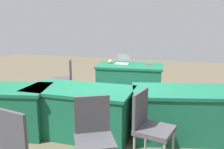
{
  "coord_description": "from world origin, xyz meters",
  "views": [
    {
      "loc": [
        -1.16,
        4.02,
        1.87
      ],
      "look_at": [
        0.03,
        -0.1,
        0.9
      ],
      "focal_mm": 41.0,
      "sensor_mm": 36.0,
      "label": 1
    }
  ],
  "objects_px": {
    "scissors_red": "(149,64)",
    "chair_tucked_left": "(65,77)",
    "table_foreground": "(130,81)",
    "chair_tucked_right": "(94,133)",
    "table_back_left": "(80,111)",
    "yarn_ball": "(110,61)",
    "chair_by_pillar": "(149,124)",
    "table_mid_right": "(188,113)",
    "laptop_silver": "(122,62)"
  },
  "relations": [
    {
      "from": "table_foreground",
      "to": "chair_tucked_left",
      "type": "height_order",
      "value": "chair_tucked_left"
    },
    {
      "from": "table_foreground",
      "to": "chair_by_pillar",
      "type": "height_order",
      "value": "chair_by_pillar"
    },
    {
      "from": "yarn_ball",
      "to": "scissors_red",
      "type": "relative_size",
      "value": 0.5
    },
    {
      "from": "chair_tucked_right",
      "to": "chair_by_pillar",
      "type": "height_order",
      "value": "chair_tucked_right"
    },
    {
      "from": "table_back_left",
      "to": "table_mid_right",
      "type": "bearing_deg",
      "value": -167.06
    },
    {
      "from": "table_foreground",
      "to": "yarn_ball",
      "type": "height_order",
      "value": "yarn_ball"
    },
    {
      "from": "table_back_left",
      "to": "chair_tucked_right",
      "type": "xyz_separation_m",
      "value": [
        -0.63,
        1.05,
        0.18
      ]
    },
    {
      "from": "yarn_ball",
      "to": "chair_tucked_left",
      "type": "bearing_deg",
      "value": 41.44
    },
    {
      "from": "table_foreground",
      "to": "chair_by_pillar",
      "type": "distance_m",
      "value": 2.9
    },
    {
      "from": "chair_by_pillar",
      "to": "laptop_silver",
      "type": "bearing_deg",
      "value": -146.93
    },
    {
      "from": "scissors_red",
      "to": "chair_tucked_right",
      "type": "bearing_deg",
      "value": 47.22
    },
    {
      "from": "table_mid_right",
      "to": "chair_tucked_left",
      "type": "bearing_deg",
      "value": -22.71
    },
    {
      "from": "chair_by_pillar",
      "to": "yarn_ball",
      "type": "xyz_separation_m",
      "value": [
        1.35,
        -2.84,
        0.26
      ]
    },
    {
      "from": "chair_by_pillar",
      "to": "chair_tucked_right",
      "type": "bearing_deg",
      "value": -37.76
    },
    {
      "from": "chair_tucked_right",
      "to": "scissors_red",
      "type": "bearing_deg",
      "value": -120.02
    },
    {
      "from": "table_mid_right",
      "to": "yarn_ball",
      "type": "relative_size",
      "value": 21.2
    },
    {
      "from": "table_back_left",
      "to": "scissors_red",
      "type": "relative_size",
      "value": 9.48
    },
    {
      "from": "table_back_left",
      "to": "scissors_red",
      "type": "xyz_separation_m",
      "value": [
        -0.78,
        -2.34,
        0.39
      ]
    },
    {
      "from": "laptop_silver",
      "to": "chair_by_pillar",
      "type": "bearing_deg",
      "value": 108.72
    },
    {
      "from": "chair_tucked_right",
      "to": "yarn_ball",
      "type": "bearing_deg",
      "value": -104.19
    },
    {
      "from": "chair_tucked_left",
      "to": "scissors_red",
      "type": "bearing_deg",
      "value": -88.96
    },
    {
      "from": "table_back_left",
      "to": "chair_tucked_left",
      "type": "xyz_separation_m",
      "value": [
        1.0,
        -1.51,
        0.16
      ]
    },
    {
      "from": "table_back_left",
      "to": "yarn_ball",
      "type": "height_order",
      "value": "yarn_ball"
    },
    {
      "from": "chair_tucked_right",
      "to": "scissors_red",
      "type": "distance_m",
      "value": 3.41
    },
    {
      "from": "laptop_silver",
      "to": "table_back_left",
      "type": "bearing_deg",
      "value": 85.01
    },
    {
      "from": "chair_tucked_right",
      "to": "scissors_red",
      "type": "xyz_separation_m",
      "value": [
        -0.15,
        -3.4,
        0.2
      ]
    },
    {
      "from": "table_foreground",
      "to": "table_mid_right",
      "type": "relative_size",
      "value": 0.84
    },
    {
      "from": "scissors_red",
      "to": "chair_tucked_left",
      "type": "bearing_deg",
      "value": -15.19
    },
    {
      "from": "scissors_red",
      "to": "table_back_left",
      "type": "bearing_deg",
      "value": 31.38
    },
    {
      "from": "table_foreground",
      "to": "chair_tucked_left",
      "type": "relative_size",
      "value": 1.68
    },
    {
      "from": "table_foreground",
      "to": "chair_tucked_right",
      "type": "xyz_separation_m",
      "value": [
        -0.28,
        3.24,
        0.18
      ]
    },
    {
      "from": "table_foreground",
      "to": "chair_tucked_right",
      "type": "distance_m",
      "value": 3.25
    },
    {
      "from": "table_back_left",
      "to": "chair_by_pillar",
      "type": "relative_size",
      "value": 1.77
    },
    {
      "from": "chair_tucked_right",
      "to": "table_mid_right",
      "type": "bearing_deg",
      "value": -153.81
    },
    {
      "from": "chair_by_pillar",
      "to": "yarn_ball",
      "type": "relative_size",
      "value": 10.7
    },
    {
      "from": "chair_tucked_right",
      "to": "yarn_ball",
      "type": "xyz_separation_m",
      "value": [
        0.78,
        -3.31,
        0.24
      ]
    },
    {
      "from": "table_mid_right",
      "to": "chair_by_pillar",
      "type": "height_order",
      "value": "chair_by_pillar"
    },
    {
      "from": "chair_tucked_left",
      "to": "yarn_ball",
      "type": "distance_m",
      "value": 1.16
    },
    {
      "from": "table_mid_right",
      "to": "yarn_ball",
      "type": "bearing_deg",
      "value": -45.44
    },
    {
      "from": "table_foreground",
      "to": "table_mid_right",
      "type": "bearing_deg",
      "value": 126.68
    },
    {
      "from": "table_back_left",
      "to": "chair_by_pillar",
      "type": "bearing_deg",
      "value": 154.04
    },
    {
      "from": "chair_tucked_right",
      "to": "yarn_ball",
      "type": "height_order",
      "value": "chair_tucked_right"
    },
    {
      "from": "chair_tucked_right",
      "to": "table_back_left",
      "type": "bearing_deg",
      "value": -86.69
    },
    {
      "from": "table_mid_right",
      "to": "chair_by_pillar",
      "type": "distance_m",
      "value": 1.1
    },
    {
      "from": "table_back_left",
      "to": "table_foreground",
      "type": "bearing_deg",
      "value": -99.13
    },
    {
      "from": "table_foreground",
      "to": "chair_tucked_right",
      "type": "height_order",
      "value": "chair_tucked_right"
    },
    {
      "from": "chair_by_pillar",
      "to": "scissors_red",
      "type": "relative_size",
      "value": 5.36
    },
    {
      "from": "scissors_red",
      "to": "yarn_ball",
      "type": "bearing_deg",
      "value": -35.04
    },
    {
      "from": "chair_by_pillar",
      "to": "table_back_left",
      "type": "bearing_deg",
      "value": -103.05
    },
    {
      "from": "table_foreground",
      "to": "chair_tucked_right",
      "type": "relative_size",
      "value": 1.64
    }
  ]
}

